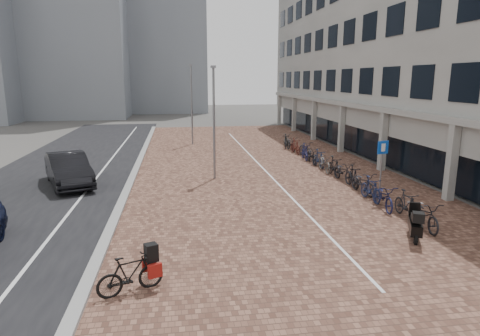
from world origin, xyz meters
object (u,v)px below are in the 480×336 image
object	(u,v)px
scooter_mid	(415,223)
parking_sign	(382,161)
car_dark	(68,169)
hero_bike	(130,274)

from	to	relation	value
scooter_mid	parking_sign	size ratio (longest dim) A/B	0.61
car_dark	parking_sign	size ratio (longest dim) A/B	1.84
hero_bike	scooter_mid	size ratio (longest dim) A/B	1.07
scooter_mid	parking_sign	world-z (taller)	parking_sign
scooter_mid	parking_sign	distance (m)	4.36
car_dark	scooter_mid	world-z (taller)	car_dark
hero_bike	parking_sign	bearing A→B (deg)	-79.62
car_dark	hero_bike	distance (m)	11.95
car_dark	scooter_mid	size ratio (longest dim) A/B	3.01
scooter_mid	parking_sign	xyz separation A→B (m)	(0.85, 4.09, 1.24)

